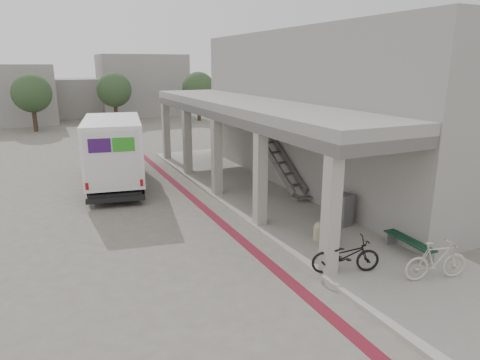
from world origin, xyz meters
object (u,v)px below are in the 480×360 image
bench (409,244)px  bicycle_black (346,255)px  bicycle_cream (436,260)px  fedex_truck (114,149)px  utility_cabinet (341,209)px

bench → bicycle_black: (-2.46, -0.16, 0.18)m
bicycle_black → bicycle_cream: 2.28m
fedex_truck → utility_cabinet: 10.99m
utility_cabinet → bench: bearing=-93.6°
utility_cabinet → bicycle_cream: 4.26m
fedex_truck → bicycle_cream: 14.57m
bicycle_black → bicycle_cream: size_ratio=1.05×
fedex_truck → bicycle_black: (4.05, -11.96, -1.11)m
bench → utility_cabinet: (-0.32, 2.79, 0.26)m
bicycle_black → bench: bearing=-67.3°
fedex_truck → bicycle_black: bearing=-61.7°
utility_cabinet → bicycle_black: size_ratio=0.60×
fedex_truck → bicycle_black: fedex_truck is taller
bench → fedex_truck: bearing=122.3°
fedex_truck → utility_cabinet: bearing=-45.9°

